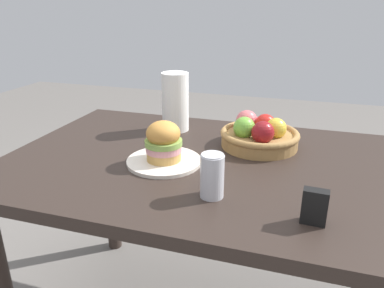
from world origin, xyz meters
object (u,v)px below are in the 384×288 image
at_px(sandwich, 163,141).
at_px(soda_can, 212,176).
at_px(fruit_basket, 259,134).
at_px(napkin_holder, 315,207).
at_px(paper_towel_roll, 175,102).
at_px(plate, 164,161).

relative_size(sandwich, soda_can, 1.06).
bearing_deg(soda_can, sandwich, 140.57).
distance_m(soda_can, fruit_basket, 0.42).
bearing_deg(napkin_holder, soda_can, 171.85).
xyz_separation_m(fruit_basket, paper_towel_roll, (-0.36, 0.09, 0.07)).
xyz_separation_m(sandwich, paper_towel_roll, (-0.08, 0.33, 0.04)).
distance_m(plate, sandwich, 0.07).
bearing_deg(plate, soda_can, -39.43).
relative_size(sandwich, napkin_holder, 1.48).
height_order(sandwich, napkin_holder, sandwich).
height_order(plate, soda_can, soda_can).
bearing_deg(fruit_basket, napkin_holder, -67.50).
bearing_deg(plate, napkin_holder, -25.48).
bearing_deg(sandwich, paper_towel_roll, 103.13).
xyz_separation_m(sandwich, soda_can, (0.21, -0.17, -0.01)).
relative_size(paper_towel_roll, napkin_holder, 2.67).
relative_size(soda_can, paper_towel_roll, 0.53).
distance_m(sandwich, paper_towel_roll, 0.35).
height_order(fruit_basket, napkin_holder, fruit_basket).
height_order(plate, fruit_basket, fruit_basket).
bearing_deg(paper_towel_roll, napkin_holder, -45.36).
bearing_deg(plate, sandwich, 0.00).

